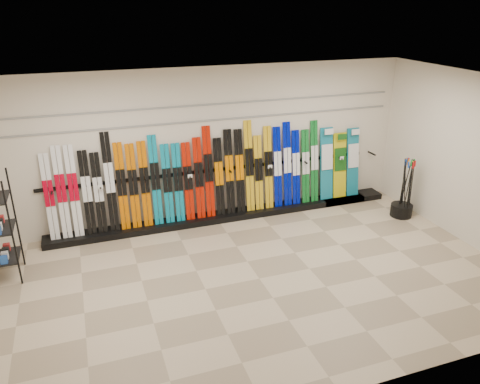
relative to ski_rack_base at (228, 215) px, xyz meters
name	(u,v)px	position (x,y,z in m)	size (l,w,h in m)	color
floor	(259,279)	(-0.22, -2.28, -0.06)	(8.00, 8.00, 0.00)	gray
back_wall	(213,145)	(-0.22, 0.22, 1.44)	(8.00, 8.00, 0.00)	beige
right_wall	(475,162)	(3.78, -2.28, 1.44)	(5.00, 5.00, 0.00)	beige
ceiling	(263,89)	(-0.22, -2.28, 2.94)	(8.00, 8.00, 0.00)	silver
ski_rack_base	(228,215)	(0.00, 0.00, 0.00)	(8.00, 0.40, 0.12)	black
skis	(194,178)	(-0.66, 0.07, 0.87)	(5.38, 0.28, 1.83)	white
snowboards	(339,164)	(2.54, 0.07, 0.79)	(0.93, 0.24, 1.53)	#14728C
accessory_rack	(0,228)	(-3.97, -0.87, 0.80)	(0.40, 0.60, 1.72)	black
pole_bin	(401,210)	(3.38, -1.07, 0.07)	(0.43, 0.43, 0.25)	black
ski_poles	(406,188)	(3.43, -1.06, 0.55)	(0.32, 0.39, 1.18)	black
slatwall_rail_0	(213,120)	(-0.22, 0.20, 1.94)	(7.60, 0.02, 0.03)	gray
slatwall_rail_1	(212,104)	(-0.22, 0.20, 2.24)	(7.60, 0.02, 0.03)	gray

